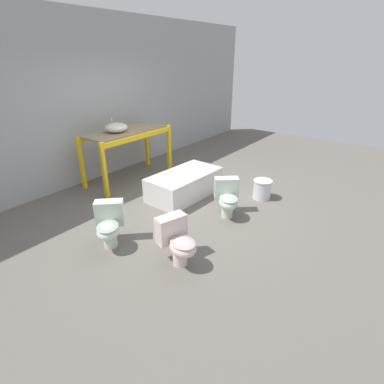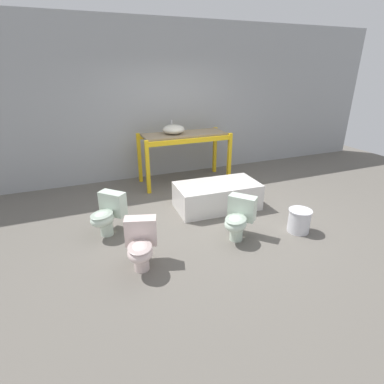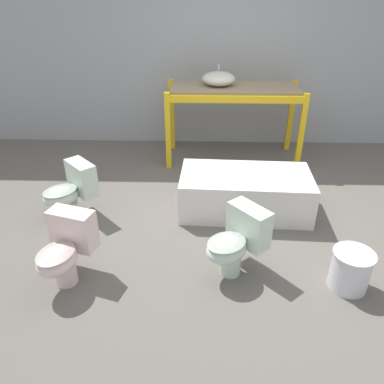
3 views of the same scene
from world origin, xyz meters
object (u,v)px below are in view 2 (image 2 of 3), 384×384
object	(u,v)px
sink_basin	(174,129)
bucket_white	(299,220)
toilet_far	(239,218)
toilet_extra	(141,244)
toilet_near	(107,213)
bathtub_main	(217,194)

from	to	relation	value
sink_basin	bucket_white	world-z (taller)	sink_basin
toilet_far	bucket_white	xyz separation A→B (m)	(0.94, -0.18, -0.14)
toilet_extra	bucket_white	distance (m)	2.38
sink_basin	bucket_white	distance (m)	3.01
toilet_near	toilet_far	xyz separation A→B (m)	(1.70, -0.84, 0.00)
bathtub_main	bucket_white	size ratio (longest dim) A/B	4.11
toilet_extra	sink_basin	bearing A→B (deg)	79.94
toilet_near	toilet_far	world-z (taller)	same
toilet_near	bathtub_main	bearing A→B (deg)	51.65
toilet_near	bucket_white	world-z (taller)	toilet_near
bathtub_main	toilet_far	distance (m)	1.04
toilet_near	bucket_white	distance (m)	2.83
bathtub_main	toilet_near	xyz separation A→B (m)	(-1.88, -0.18, 0.07)
toilet_extra	bathtub_main	bearing A→B (deg)	52.89
bathtub_main	toilet_extra	bearing A→B (deg)	-141.55
toilet_near	toilet_far	distance (m)	1.90
bucket_white	sink_basin	bearing A→B (deg)	111.25
toilet_near	toilet_far	bearing A→B (deg)	19.73
bucket_white	toilet_far	bearing A→B (deg)	169.11
bathtub_main	toilet_near	size ratio (longest dim) A/B	2.32
sink_basin	toilet_extra	world-z (taller)	sink_basin
toilet_near	bucket_white	size ratio (longest dim) A/B	1.77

